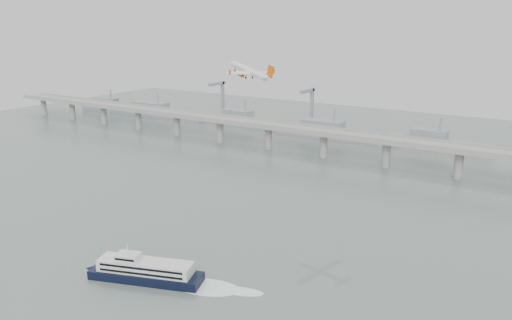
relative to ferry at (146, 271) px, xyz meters
The scene contains 5 objects.
ground 18.00m from the ferry, 60.46° to the left, with size 900.00×900.00×0.00m, color slate.
bridge 215.84m from the ferry, 88.00° to the left, with size 800.00×22.00×23.90m.
distant_fleet 316.43m from the ferry, 117.62° to the left, with size 453.00×60.90×40.00m.
ferry is the anchor object (origin of this frame).
airliner 107.62m from the ferry, 89.47° to the left, with size 32.39×29.80×10.01m.
Camera 1 is at (128.27, -146.41, 101.72)m, focal length 35.00 mm.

